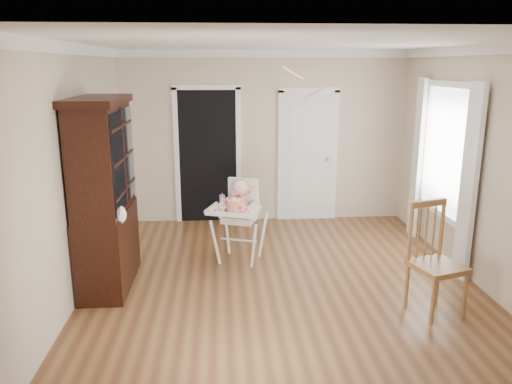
{
  "coord_description": "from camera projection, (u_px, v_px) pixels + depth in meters",
  "views": [
    {
      "loc": [
        -0.68,
        -5.36,
        2.48
      ],
      "look_at": [
        -0.26,
        0.63,
        0.94
      ],
      "focal_mm": 35.0,
      "sensor_mm": 36.0,
      "label": 1
    }
  ],
  "objects": [
    {
      "name": "crown_molding",
      "position": [
        285.0,
        49.0,
        5.19
      ],
      "size": [
        4.5,
        5.0,
        0.12
      ],
      "primitive_type": null,
      "color": "white",
      "rests_on": "ceiling"
    },
    {
      "name": "floor",
      "position": [
        282.0,
        282.0,
        5.84
      ],
      "size": [
        5.0,
        5.0,
        0.0
      ],
      "primitive_type": "plane",
      "color": "brown",
      "rests_on": "ground"
    },
    {
      "name": "wall_right",
      "position": [
        480.0,
        167.0,
        5.66
      ],
      "size": [
        0.0,
        5.0,
        5.0
      ],
      "primitive_type": "plane",
      "rotation": [
        1.57,
        0.0,
        -1.57
      ],
      "color": "beige",
      "rests_on": "floor"
    },
    {
      "name": "doorway",
      "position": [
        208.0,
        153.0,
        7.91
      ],
      "size": [
        1.06,
        0.05,
        2.22
      ],
      "color": "black",
      "rests_on": "wall_back"
    },
    {
      "name": "wall_back",
      "position": [
        264.0,
        138.0,
        7.92
      ],
      "size": [
        4.5,
        0.0,
        4.5
      ],
      "primitive_type": "plane",
      "rotation": [
        1.57,
        0.0,
        0.0
      ],
      "color": "beige",
      "rests_on": "floor"
    },
    {
      "name": "china_cabinet",
      "position": [
        105.0,
        195.0,
        5.54
      ],
      "size": [
        0.57,
        1.27,
        2.15
      ],
      "color": "black",
      "rests_on": "floor"
    },
    {
      "name": "baby",
      "position": [
        240.0,
        199.0,
        6.34
      ],
      "size": [
        0.3,
        0.29,
        0.47
      ],
      "rotation": [
        0.0,
        0.0,
        -0.34
      ],
      "color": "beige",
      "rests_on": "high_chair"
    },
    {
      "name": "streamer",
      "position": [
        293.0,
        73.0,
        5.94
      ],
      "size": [
        0.21,
        0.46,
        0.15
      ],
      "primitive_type": null,
      "rotation": [
        0.26,
        0.0,
        0.39
      ],
      "color": "pink",
      "rests_on": "ceiling"
    },
    {
      "name": "ceiling",
      "position": [
        285.0,
        43.0,
        5.17
      ],
      "size": [
        5.0,
        5.0,
        0.0
      ],
      "primitive_type": "plane",
      "rotation": [
        3.14,
        0.0,
        0.0
      ],
      "color": "white",
      "rests_on": "wall_back"
    },
    {
      "name": "window_right",
      "position": [
        443.0,
        160.0,
        6.44
      ],
      "size": [
        0.13,
        1.84,
        2.3
      ],
      "color": "white",
      "rests_on": "wall_right"
    },
    {
      "name": "wall_left",
      "position": [
        76.0,
        173.0,
        5.36
      ],
      "size": [
        0.0,
        5.0,
        5.0
      ],
      "primitive_type": "plane",
      "rotation": [
        1.57,
        0.0,
        1.57
      ],
      "color": "beige",
      "rests_on": "floor"
    },
    {
      "name": "dining_chair",
      "position": [
        435.0,
        262.0,
        5.05
      ],
      "size": [
        0.58,
        0.58,
        1.14
      ],
      "rotation": [
        0.0,
        0.0,
        0.3
      ],
      "color": "brown",
      "rests_on": "floor"
    },
    {
      "name": "high_chair",
      "position": [
        239.0,
        211.0,
        6.35
      ],
      "size": [
        0.82,
        0.92,
        1.08
      ],
      "rotation": [
        0.0,
        0.0,
        -0.34
      ],
      "color": "white",
      "rests_on": "floor"
    },
    {
      "name": "closet_door",
      "position": [
        308.0,
        157.0,
        8.03
      ],
      "size": [
        0.96,
        0.09,
        2.13
      ],
      "color": "white",
      "rests_on": "wall_back"
    },
    {
      "name": "sippy_cup",
      "position": [
        222.0,
        200.0,
        6.26
      ],
      "size": [
        0.07,
        0.07,
        0.18
      ],
      "rotation": [
        0.0,
        0.0,
        -0.34
      ],
      "color": "pink",
      "rests_on": "high_chair"
    },
    {
      "name": "cake",
      "position": [
        236.0,
        205.0,
        6.06
      ],
      "size": [
        0.3,
        0.3,
        0.14
      ],
      "color": "silver",
      "rests_on": "high_chair"
    }
  ]
}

